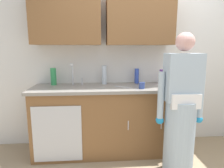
{
  "coord_description": "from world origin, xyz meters",
  "views": [
    {
      "loc": [
        -0.65,
        -1.91,
        1.45
      ],
      "look_at": [
        -0.46,
        0.55,
        1.0
      ],
      "focal_mm": 31.23,
      "sensor_mm": 36.0,
      "label": 1
    }
  ],
  "objects": [
    {
      "name": "person_at_sink",
      "position": [
        0.28,
        0.12,
        0.69
      ],
      "size": [
        0.55,
        0.34,
        1.62
      ],
      "color": "white",
      "rests_on": "ground"
    },
    {
      "name": "bottle_cleaner_spray",
      "position": [
        -1.27,
        0.88,
        1.06
      ],
      "size": [
        0.08,
        0.08,
        0.24
      ],
      "primitive_type": "cylinder",
      "color": "#2D8C4C",
      "rests_on": "countertop"
    },
    {
      "name": "sink",
      "position": [
        -0.96,
        0.71,
        0.93
      ],
      "size": [
        0.5,
        0.36,
        0.35
      ],
      "color": "#B7BABF",
      "rests_on": "counter_cabinet"
    },
    {
      "name": "bottle_dish_liquid",
      "position": [
        0.3,
        0.85,
        1.05
      ],
      "size": [
        0.07,
        0.07,
        0.21
      ],
      "primitive_type": "cylinder",
      "color": "#66388C",
      "rests_on": "countertop"
    },
    {
      "name": "cup_by_sink",
      "position": [
        -0.07,
        0.52,
        0.98
      ],
      "size": [
        0.08,
        0.08,
        0.08
      ],
      "primitive_type": "cylinder",
      "color": "#33478C",
      "rests_on": "countertop"
    },
    {
      "name": "bottle_soap",
      "position": [
        -0.54,
        0.89,
        1.08
      ],
      "size": [
        0.07,
        0.07,
        0.27
      ],
      "primitive_type": "cylinder",
      "color": "silver",
      "rests_on": "countertop"
    },
    {
      "name": "counter_cabinet",
      "position": [
        -0.55,
        0.7,
        0.45
      ],
      "size": [
        1.9,
        0.62,
        0.9
      ],
      "color": "brown",
      "rests_on": "ground"
    },
    {
      "name": "knife_on_counter",
      "position": [
        -0.31,
        0.64,
        0.94
      ],
      "size": [
        0.22,
        0.14,
        0.01
      ],
      "primitive_type": "cube",
      "rotation": [
        0.0,
        0.0,
        2.61
      ],
      "color": "silver",
      "rests_on": "countertop"
    },
    {
      "name": "bottle_water_tall",
      "position": [
        -0.06,
        0.92,
        1.05
      ],
      "size": [
        0.06,
        0.06,
        0.22
      ],
      "primitive_type": "cylinder",
      "color": "#334CB2",
      "rests_on": "countertop"
    },
    {
      "name": "kitchen_wall_with_uppers",
      "position": [
        -0.14,
        0.99,
        1.48
      ],
      "size": [
        4.8,
        0.44,
        2.7
      ],
      "color": "silver",
      "rests_on": "ground"
    },
    {
      "name": "countertop",
      "position": [
        -0.55,
        0.7,
        0.92
      ],
      "size": [
        1.96,
        0.66,
        0.04
      ],
      "primitive_type": "cube",
      "color": "gray",
      "rests_on": "counter_cabinet"
    }
  ]
}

